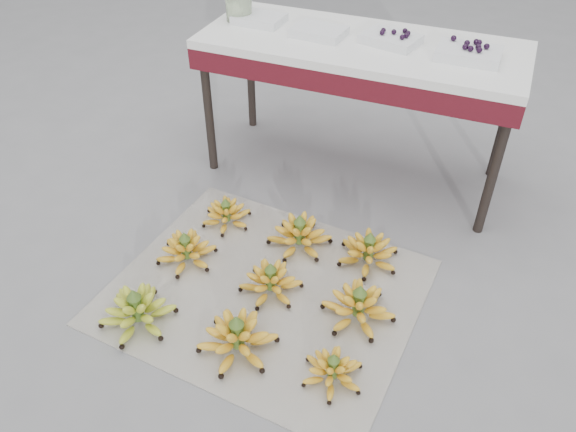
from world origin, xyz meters
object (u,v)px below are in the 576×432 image
at_px(bunch_front_left, 137,311).
at_px(bunch_mid_right, 358,306).
at_px(bunch_front_center, 238,338).
at_px(bunch_back_left, 226,214).
at_px(tray_far_right, 469,53).
at_px(bunch_back_center, 300,235).
at_px(tray_far_left, 259,19).
at_px(bunch_mid_left, 186,250).
at_px(newspaper_mat, 265,291).
at_px(bunch_mid_center, 271,282).
at_px(tray_left, 319,32).
at_px(bunch_front_right, 333,370).
at_px(bunch_back_right, 368,252).
at_px(tray_right, 391,39).
at_px(vendor_table, 360,58).
at_px(glass_jar, 239,4).

distance_m(bunch_front_left, bunch_mid_right, 0.88).
height_order(bunch_front_center, bunch_back_left, bunch_front_center).
bearing_deg(tray_far_right, bunch_back_center, -128.18).
height_order(bunch_front_left, tray_far_right, tray_far_right).
bearing_deg(bunch_front_left, tray_far_left, 78.55).
distance_m(bunch_mid_left, bunch_back_left, 0.31).
bearing_deg(bunch_back_center, newspaper_mat, -109.59).
bearing_deg(bunch_mid_center, newspaper_mat, -163.41).
bearing_deg(tray_left, bunch_mid_left, -105.31).
height_order(newspaper_mat, bunch_front_right, bunch_front_right).
relative_size(bunch_front_left, bunch_back_center, 1.02).
xyz_separation_m(bunch_front_right, tray_far_left, (-0.89, 1.36, 0.71)).
bearing_deg(bunch_back_left, bunch_back_right, 15.09).
distance_m(bunch_mid_right, bunch_back_left, 0.84).
height_order(bunch_back_center, bunch_back_right, bunch_back_center).
xyz_separation_m(bunch_front_left, bunch_back_center, (0.43, 0.67, -0.00)).
xyz_separation_m(newspaper_mat, bunch_back_left, (-0.36, 0.35, 0.05)).
bearing_deg(bunch_back_left, newspaper_mat, -28.46).
relative_size(bunch_front_center, bunch_back_left, 1.26).
height_order(bunch_mid_right, bunch_back_left, bunch_mid_right).
xyz_separation_m(bunch_back_center, tray_left, (-0.17, 0.67, 0.69)).
bearing_deg(tray_right, vendor_table, -170.20).
xyz_separation_m(bunch_back_right, tray_right, (-0.15, 0.70, 0.70)).
relative_size(bunch_mid_right, tray_left, 1.40).
xyz_separation_m(bunch_mid_right, glass_jar, (-0.99, 1.03, 0.76)).
bearing_deg(bunch_back_right, bunch_back_center, -155.47).
xyz_separation_m(bunch_back_left, bunch_back_center, (0.39, -0.02, 0.01)).
bearing_deg(tray_far_right, bunch_back_right, -107.31).
distance_m(newspaper_mat, tray_far_right, 1.38).
bearing_deg(glass_jar, bunch_back_right, -36.64).
bearing_deg(tray_far_right, glass_jar, 178.02).
bearing_deg(tray_right, bunch_back_left, -128.93).
relative_size(bunch_mid_left, bunch_back_left, 1.10).
bearing_deg(glass_jar, bunch_front_left, -82.28).
distance_m(newspaper_mat, bunch_back_center, 0.34).
bearing_deg(tray_far_right, tray_far_left, 177.47).
xyz_separation_m(vendor_table, tray_far_right, (0.49, -0.01, 0.11)).
distance_m(bunch_front_right, bunch_back_left, 1.01).
bearing_deg(bunch_back_left, bunch_front_left, -77.74).
bearing_deg(tray_right, tray_left, -173.34).
bearing_deg(bunch_front_right, newspaper_mat, 122.05).
xyz_separation_m(bunch_front_center, glass_jar, (-0.62, 1.36, 0.75)).
relative_size(bunch_mid_left, bunch_mid_center, 1.07).
distance_m(bunch_mid_center, bunch_mid_right, 0.38).
distance_m(bunch_mid_right, tray_left, 1.33).
height_order(tray_right, tray_far_right, tray_far_right).
distance_m(bunch_front_center, bunch_mid_center, 0.33).
relative_size(bunch_mid_center, bunch_back_center, 0.85).
bearing_deg(tray_right, bunch_back_right, -77.49).
relative_size(bunch_front_center, glass_jar, 2.27).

